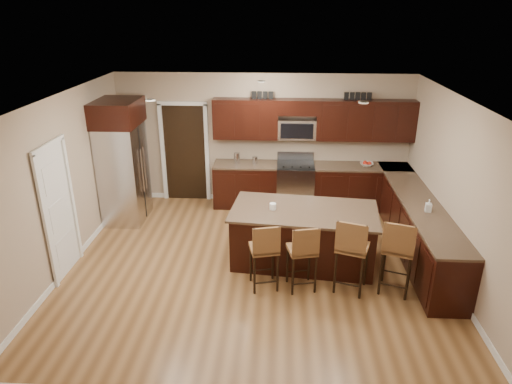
# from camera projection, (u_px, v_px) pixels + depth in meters

# --- Properties ---
(floor) EXTENTS (6.00, 6.00, 0.00)m
(floor) POSITION_uv_depth(u_px,v_px,m) (256.00, 266.00, 7.41)
(floor) COLOR olive
(floor) RESTS_ON ground
(ceiling) EXTENTS (6.00, 6.00, 0.00)m
(ceiling) POSITION_uv_depth(u_px,v_px,m) (256.00, 100.00, 6.39)
(ceiling) COLOR silver
(ceiling) RESTS_ON wall_back
(wall_back) EXTENTS (6.00, 0.00, 6.00)m
(wall_back) POSITION_uv_depth(u_px,v_px,m) (263.00, 140.00, 9.44)
(wall_back) COLOR tan
(wall_back) RESTS_ON floor
(wall_left) EXTENTS (0.00, 5.50, 5.50)m
(wall_left) POSITION_uv_depth(u_px,v_px,m) (62.00, 185.00, 7.05)
(wall_left) COLOR tan
(wall_left) RESTS_ON floor
(wall_right) EXTENTS (0.00, 5.50, 5.50)m
(wall_right) POSITION_uv_depth(u_px,v_px,m) (458.00, 193.00, 6.74)
(wall_right) COLOR tan
(wall_right) RESTS_ON floor
(base_cabinets) EXTENTS (4.02, 3.96, 0.92)m
(base_cabinets) POSITION_uv_depth(u_px,v_px,m) (362.00, 206.00, 8.47)
(base_cabinets) COLOR black
(base_cabinets) RESTS_ON floor
(upper_cabinets) EXTENTS (4.00, 0.33, 0.80)m
(upper_cabinets) POSITION_uv_depth(u_px,v_px,m) (315.00, 119.00, 9.05)
(upper_cabinets) COLOR black
(upper_cabinets) RESTS_ON wall_back
(range) EXTENTS (0.76, 0.64, 1.11)m
(range) POSITION_uv_depth(u_px,v_px,m) (295.00, 185.00, 9.46)
(range) COLOR silver
(range) RESTS_ON floor
(microwave) EXTENTS (0.76, 0.31, 0.40)m
(microwave) POSITION_uv_depth(u_px,v_px,m) (297.00, 129.00, 9.17)
(microwave) COLOR silver
(microwave) RESTS_ON upper_cabinets
(doorway) EXTENTS (0.85, 0.03, 2.06)m
(doorway) POSITION_uv_depth(u_px,v_px,m) (185.00, 153.00, 9.63)
(doorway) COLOR black
(doorway) RESTS_ON floor
(pantry_door) EXTENTS (0.03, 0.80, 2.04)m
(pantry_door) POSITION_uv_depth(u_px,v_px,m) (58.00, 212.00, 6.90)
(pantry_door) COLOR white
(pantry_door) RESTS_ON floor
(letter_decor) EXTENTS (2.20, 0.03, 0.15)m
(letter_decor) POSITION_uv_depth(u_px,v_px,m) (309.00, 96.00, 8.88)
(letter_decor) COLOR black
(letter_decor) RESTS_ON upper_cabinets
(island) EXTENTS (2.43, 1.45, 0.92)m
(island) POSITION_uv_depth(u_px,v_px,m) (303.00, 237.00, 7.41)
(island) COLOR black
(island) RESTS_ON floor
(stool_left) EXTENTS (0.48, 0.48, 1.07)m
(stool_left) POSITION_uv_depth(u_px,v_px,m) (265.00, 249.00, 6.58)
(stool_left) COLOR brown
(stool_left) RESTS_ON floor
(stool_mid) EXTENTS (0.47, 0.47, 1.06)m
(stool_mid) POSITION_uv_depth(u_px,v_px,m) (303.00, 251.00, 6.55)
(stool_mid) COLOR brown
(stool_mid) RESTS_ON floor
(stool_right) EXTENTS (0.56, 0.56, 1.17)m
(stool_right) POSITION_uv_depth(u_px,v_px,m) (352.00, 248.00, 6.49)
(stool_right) COLOR brown
(stool_right) RESTS_ON floor
(refrigerator) EXTENTS (0.79, 1.01, 2.35)m
(refrigerator) POSITION_uv_depth(u_px,v_px,m) (123.00, 161.00, 8.62)
(refrigerator) COLOR silver
(refrigerator) RESTS_ON floor
(floor_mat) EXTENTS (1.15, 0.95, 0.01)m
(floor_mat) POSITION_uv_depth(u_px,v_px,m) (334.00, 228.00, 8.68)
(floor_mat) COLOR brown
(floor_mat) RESTS_ON floor
(fruit_bowl) EXTENTS (0.29, 0.29, 0.07)m
(fruit_bowl) POSITION_uv_depth(u_px,v_px,m) (367.00, 164.00, 9.20)
(fruit_bowl) COLOR silver
(fruit_bowl) RESTS_ON base_cabinets
(soap_bottle) EXTENTS (0.11, 0.11, 0.20)m
(soap_bottle) POSITION_uv_depth(u_px,v_px,m) (429.00, 206.00, 7.13)
(soap_bottle) COLOR #B2B2B2
(soap_bottle) RESTS_ON base_cabinets
(canister_tall) EXTENTS (0.12, 0.12, 0.23)m
(canister_tall) POSITION_uv_depth(u_px,v_px,m) (237.00, 158.00, 9.31)
(canister_tall) COLOR silver
(canister_tall) RESTS_ON base_cabinets
(canister_short) EXTENTS (0.11, 0.11, 0.15)m
(canister_short) POSITION_uv_depth(u_px,v_px,m) (255.00, 160.00, 9.30)
(canister_short) COLOR silver
(canister_short) RESTS_ON base_cabinets
(island_jar) EXTENTS (0.10, 0.10, 0.10)m
(island_jar) POSITION_uv_depth(u_px,v_px,m) (273.00, 206.00, 7.24)
(island_jar) COLOR white
(island_jar) RESTS_ON island
(stool_extra) EXTENTS (0.56, 0.56, 1.17)m
(stool_extra) POSITION_uv_depth(u_px,v_px,m) (398.00, 249.00, 6.45)
(stool_extra) COLOR brown
(stool_extra) RESTS_ON floor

